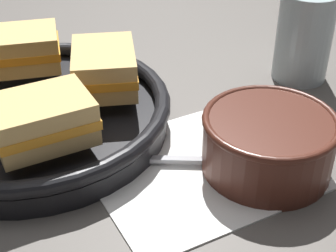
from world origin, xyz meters
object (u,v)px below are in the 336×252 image
Objects in this scene: soup_bowl at (268,140)px; sandwich_near_right at (104,68)px; spoon at (228,161)px; skillet at (34,113)px; drinking_glass at (304,36)px; sandwich_far_left at (19,49)px; sandwich_near_left at (42,120)px.

soup_bowl is 1.18× the size of sandwich_near_right.
spoon is 0.23m from skillet.
drinking_glass is (0.20, 0.12, 0.05)m from spoon.
sandwich_far_left is (0.01, 0.08, 0.04)m from skillet.
sandwich_near_right is at bearing 173.71° from drinking_glass.
sandwich_near_right is at bearing -8.12° from skillet.
soup_bowl is 0.05m from spoon.
drinking_glass is (0.16, 0.14, 0.02)m from soup_bowl.
soup_bowl is 1.22× the size of sandwich_far_left.
skillet is (-0.19, 0.19, -0.02)m from soup_bowl.
spoon is at bearing 148.12° from soup_bowl.
spoon is 0.24m from drinking_glass.
sandwich_far_left is at bearing 150.62° from spoon.
sandwich_near_left is 0.37m from drinking_glass.
skillet is 4.43× the size of sandwich_near_left.
sandwich_far_left is at bearing 83.17° from sandwich_near_left.
sandwich_near_right reaches higher than skillet.
sandwich_far_left reaches higher than skillet.
sandwich_near_right is (-0.07, 0.15, 0.06)m from spoon.
sandwich_far_left is (0.02, 0.17, 0.00)m from sandwich_near_left.
sandwich_far_left is at bearing 128.17° from sandwich_near_right.
sandwich_near_left is 0.84× the size of sandwich_near_right.
drinking_glass is at bearing 61.77° from spoon.
sandwich_near_left and sandwich_far_left have the same top height.
soup_bowl is 1.15× the size of drinking_glass.
skillet is at bearing 83.81° from sandwich_near_left.
sandwich_near_right is 0.98× the size of drinking_glass.
skillet is at bearing 135.98° from soup_bowl.
drinking_glass reaches higher than skillet.
soup_bowl is at bearing -58.31° from sandwich_near_right.
sandwich_near_right is at bearing 38.17° from sandwich_near_left.
soup_bowl is at bearing -44.02° from skillet.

